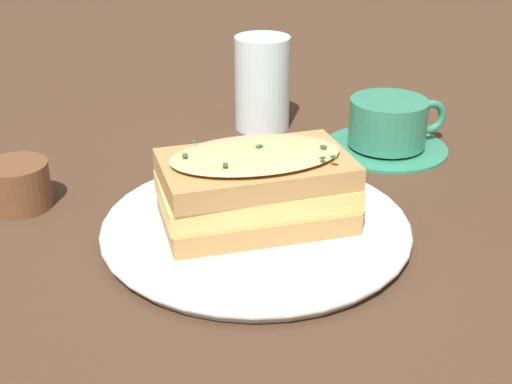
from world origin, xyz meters
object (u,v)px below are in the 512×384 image
Objects in this scene: teacup_with_saucer at (388,127)px; dinner_plate at (256,227)px; water_glass at (262,83)px; sandwich at (256,187)px; condiment_pot at (20,184)px.

dinner_plate is at bearing -145.03° from teacup_with_saucer.
dinner_plate is 2.45× the size of water_glass.
water_glass is at bearing -79.44° from sandwich.
teacup_with_saucer is at bearing -114.82° from sandwich.
water_glass is 0.30m from condiment_pot.
dinner_plate is 0.24m from teacup_with_saucer.
sandwich is (0.00, -0.00, 0.04)m from dinner_plate.
teacup_with_saucer is 1.25× the size of water_glass.
dinner_plate is at bearing 177.12° from condiment_pot.
sandwich is 0.26m from water_glass.
teacup_with_saucer is at bearing -147.57° from condiment_pot.
sandwich reaches higher than teacup_with_saucer.
water_glass is at bearing 135.72° from teacup_with_saucer.
teacup_with_saucer is (-0.10, -0.22, -0.02)m from sandwich.
condiment_pot is (0.33, 0.21, -0.00)m from teacup_with_saucer.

